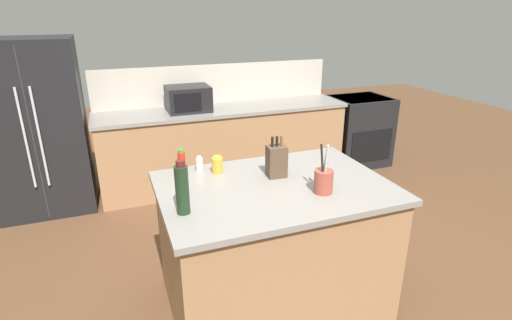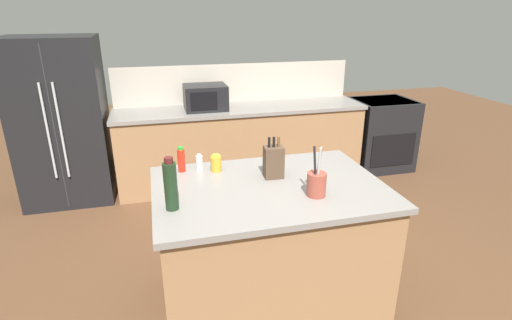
% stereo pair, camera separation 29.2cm
% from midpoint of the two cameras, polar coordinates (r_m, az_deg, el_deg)
% --- Properties ---
extents(ground_plane, '(14.00, 14.00, 0.00)m').
position_cam_midpoint_polar(ground_plane, '(3.14, -0.43, -19.42)').
color(ground_plane, brown).
extents(back_counter_run, '(2.94, 0.66, 0.94)m').
position_cam_midpoint_polar(back_counter_run, '(4.84, -6.15, 2.01)').
color(back_counter_run, '#936B47').
rests_on(back_counter_run, ground_plane).
extents(wall_backsplash, '(2.90, 0.03, 0.46)m').
position_cam_midpoint_polar(wall_backsplash, '(4.97, -7.42, 10.76)').
color(wall_backsplash, '#B2A899').
rests_on(wall_backsplash, back_counter_run).
extents(kitchen_island, '(1.51, 1.05, 0.94)m').
position_cam_midpoint_polar(kitchen_island, '(2.86, -0.45, -12.20)').
color(kitchen_island, '#936B47').
rests_on(kitchen_island, ground_plane).
extents(refrigerator, '(0.91, 0.75, 1.77)m').
position_cam_midpoint_polar(refrigerator, '(4.72, -30.32, 3.95)').
color(refrigerator, black).
rests_on(refrigerator, ground_plane).
extents(range_oven, '(0.76, 0.65, 0.92)m').
position_cam_midpoint_polar(range_oven, '(5.59, 12.95, 4.14)').
color(range_oven, black).
rests_on(range_oven, ground_plane).
extents(microwave, '(0.48, 0.39, 0.28)m').
position_cam_midpoint_polar(microwave, '(4.60, -11.49, 8.56)').
color(microwave, black).
rests_on(microwave, back_counter_run).
extents(knife_block, '(0.14, 0.11, 0.29)m').
position_cam_midpoint_polar(knife_block, '(2.72, -0.11, -0.21)').
color(knife_block, '#4C3828').
rests_on(knife_block, kitchen_island).
extents(utensil_crock, '(0.12, 0.12, 0.32)m').
position_cam_midpoint_polar(utensil_crock, '(2.51, 6.36, -2.99)').
color(utensil_crock, brown).
rests_on(utensil_crock, kitchen_island).
extents(wine_bottle, '(0.08, 0.08, 0.32)m').
position_cam_midpoint_polar(wine_bottle, '(2.29, -14.14, -4.10)').
color(wine_bottle, black).
rests_on(wine_bottle, kitchen_island).
extents(salt_shaker, '(0.05, 0.05, 0.11)m').
position_cam_midpoint_polar(salt_shaker, '(2.89, -10.97, -0.63)').
color(salt_shaker, silver).
rests_on(salt_shaker, kitchen_island).
extents(honey_jar, '(0.08, 0.08, 0.12)m').
position_cam_midpoint_polar(honey_jar, '(2.83, -8.50, -0.75)').
color(honey_jar, gold).
rests_on(honey_jar, kitchen_island).
extents(hot_sauce_bottle, '(0.05, 0.05, 0.18)m').
position_cam_midpoint_polar(hot_sauce_bottle, '(2.84, -13.48, -0.45)').
color(hot_sauce_bottle, red).
rests_on(hot_sauce_bottle, kitchen_island).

